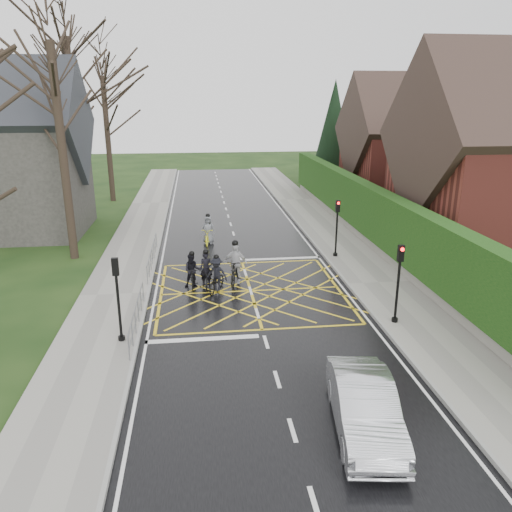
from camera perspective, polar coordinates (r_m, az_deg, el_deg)
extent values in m
plane|color=black|center=(22.63, -0.62, -4.01)|extent=(120.00, 120.00, 0.00)
cube|color=black|center=(22.63, -0.62, -4.00)|extent=(9.00, 80.00, 0.01)
cube|color=gray|center=(23.96, 13.81, -3.09)|extent=(3.00, 80.00, 0.15)
cube|color=gray|center=(22.79, -15.84, -4.36)|extent=(3.00, 80.00, 0.15)
cube|color=slate|center=(29.81, 13.04, 1.62)|extent=(0.50, 38.00, 0.70)
cube|color=#0E330E|center=(29.39, 13.28, 4.90)|extent=(0.90, 38.00, 2.80)
cube|color=maroon|center=(30.60, 27.21, 6.11)|extent=(11.00, 9.00, 6.50)
cube|color=maroon|center=(42.81, 16.85, 9.74)|extent=(9.00, 8.00, 6.00)
cube|color=#33241E|center=(42.54, 17.20, 13.60)|extent=(9.80, 8.80, 8.80)
cube|color=maroon|center=(43.62, 20.91, 16.76)|extent=(0.70, 0.70, 1.60)
cylinder|color=black|center=(49.29, 8.60, 8.42)|extent=(0.50, 0.50, 1.20)
cone|color=black|center=(48.80, 8.84, 13.53)|extent=(4.60, 4.60, 10.00)
cube|color=#2D2B28|center=(35.10, -25.74, 7.99)|extent=(8.00, 7.00, 7.00)
cube|color=#26282D|center=(34.79, -26.50, 13.49)|extent=(8.80, 7.80, 7.80)
cylinder|color=black|center=(27.87, -21.19, 10.62)|extent=(0.44, 0.44, 11.00)
cylinder|color=black|center=(35.82, -19.85, 12.89)|extent=(0.44, 0.44, 12.00)
cylinder|color=black|center=(43.60, -16.56, 12.55)|extent=(0.44, 0.44, 10.00)
cylinder|color=slate|center=(19.04, -13.55, -5.59)|extent=(0.05, 5.00, 0.05)
cylinder|color=slate|center=(19.22, -13.45, -6.82)|extent=(0.04, 5.00, 0.04)
cylinder|color=slate|center=(17.01, -14.32, -10.45)|extent=(0.04, 0.04, 1.00)
cylinder|color=slate|center=(21.53, -12.76, -4.20)|extent=(0.04, 0.04, 1.00)
cylinder|color=slate|center=(26.07, -11.83, 0.89)|extent=(0.05, 6.00, 0.05)
cylinder|color=slate|center=(26.20, -11.77, -0.05)|extent=(0.04, 6.00, 0.04)
cylinder|color=slate|center=(23.39, -12.31, -2.39)|extent=(0.04, 0.04, 1.00)
cylinder|color=slate|center=(29.08, -11.32, 1.64)|extent=(0.04, 0.04, 1.00)
cylinder|color=black|center=(27.05, 9.18, 2.75)|extent=(0.10, 0.10, 3.00)
cylinder|color=black|center=(27.42, 9.05, 0.03)|extent=(0.24, 0.24, 0.30)
cube|color=black|center=(26.73, 9.33, 5.65)|extent=(0.22, 0.16, 0.62)
sphere|color=#FF0C0C|center=(26.58, 9.42, 5.98)|extent=(0.14, 0.14, 0.14)
cylinder|color=black|center=(19.51, 15.87, -3.62)|extent=(0.10, 0.10, 3.00)
cylinder|color=black|center=(20.02, 15.55, -7.23)|extent=(0.24, 0.24, 0.30)
cube|color=black|center=(19.06, 16.22, 0.30)|extent=(0.22, 0.16, 0.62)
sphere|color=#FF0C0C|center=(18.91, 16.40, 0.72)|extent=(0.14, 0.14, 0.14)
cylinder|color=black|center=(18.00, -15.42, -5.41)|extent=(0.10, 0.10, 3.00)
cylinder|color=black|center=(18.56, -15.08, -9.25)|extent=(0.24, 0.24, 0.30)
cube|color=black|center=(17.51, -15.79, -1.19)|extent=(0.22, 0.16, 0.62)
sphere|color=#FF0C0C|center=(17.57, -15.79, -0.51)|extent=(0.14, 0.14, 0.14)
imported|color=black|center=(23.11, -5.68, -2.35)|extent=(0.66, 1.83, 0.96)
imported|color=black|center=(23.09, -5.71, -1.49)|extent=(0.60, 0.40, 1.63)
sphere|color=black|center=(22.84, -5.77, 0.49)|extent=(0.26, 0.26, 0.26)
imported|color=black|center=(23.01, -7.25, -2.39)|extent=(0.53, 1.75, 1.04)
imported|color=black|center=(23.01, -7.28, -1.66)|extent=(0.79, 0.62, 1.60)
sphere|color=black|center=(22.75, -7.36, 0.28)|extent=(0.25, 0.25, 0.25)
imported|color=black|center=(22.50, -4.49, -2.93)|extent=(1.24, 1.86, 0.93)
imported|color=black|center=(22.49, -4.53, -2.07)|extent=(1.16, 0.93, 1.57)
sphere|color=black|center=(22.23, -4.58, -0.11)|extent=(0.25, 0.25, 0.25)
imported|color=black|center=(23.35, -2.35, -1.68)|extent=(1.13, 2.17, 1.25)
imported|color=#AFAFB3|center=(23.34, -2.38, -0.83)|extent=(1.21, 0.76, 1.92)
sphere|color=black|center=(23.05, -2.41, 1.47)|extent=(0.30, 0.30, 0.30)
imported|color=yellow|center=(29.84, -5.47, 2.31)|extent=(0.93, 1.97, 0.99)
imported|color=#5C5F64|center=(29.85, -5.49, 3.00)|extent=(0.89, 0.65, 1.69)
sphere|color=black|center=(29.64, -5.54, 4.62)|extent=(0.26, 0.26, 0.26)
imported|color=silver|center=(13.80, 12.31, -16.48)|extent=(2.07, 4.46, 1.42)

